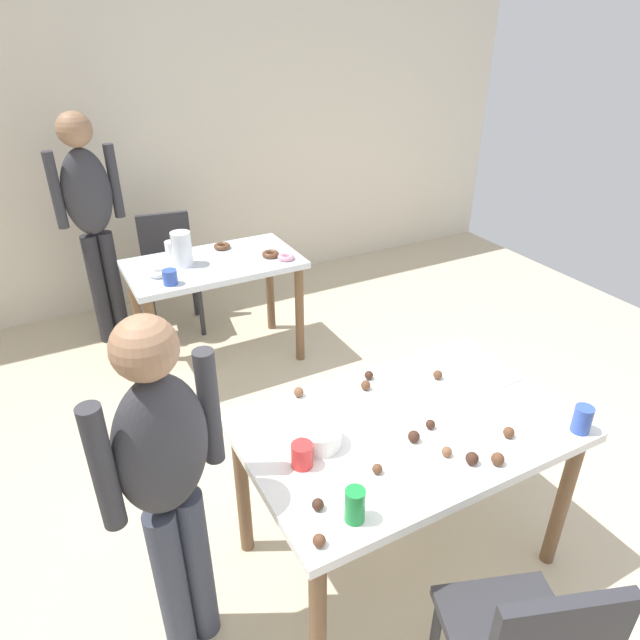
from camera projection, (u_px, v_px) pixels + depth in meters
name	position (u px, v px, depth m)	size (l,w,h in m)	color
ground_plane	(393.00, 554.00, 2.55)	(6.40, 6.40, 0.00)	beige
wall_back	(171.00, 138.00, 4.40)	(6.40, 0.10, 2.60)	beige
dining_table_near	(406.00, 442.00, 2.24)	(1.29, 0.82, 0.75)	white
dining_table_far	(215.00, 278.00, 3.68)	(1.10, 0.63, 0.75)	silver
chair_far_table	(169.00, 266.00, 4.20)	(0.45, 0.45, 0.87)	#2D2D33
person_girl_near	(167.00, 476.00, 1.80)	(0.45, 0.30, 1.44)	#383D4C
person_adult_far	(91.00, 211.00, 3.77)	(0.46, 0.25, 1.63)	#28282D
mixing_bowl	(320.00, 436.00, 2.07)	(0.16, 0.16, 0.08)	white
soda_can	(355.00, 505.00, 1.75)	(0.07, 0.07, 0.12)	#198438
fork_near	(506.00, 384.00, 2.42)	(0.17, 0.02, 0.01)	silver
cup_near_0	(582.00, 419.00, 2.13)	(0.07, 0.07, 0.11)	#3351B2
cup_near_1	(302.00, 455.00, 1.97)	(0.08, 0.08, 0.09)	red
cake_ball_0	(299.00, 392.00, 2.34)	(0.04, 0.04, 0.04)	brown
cake_ball_1	(438.00, 375.00, 2.45)	(0.04, 0.04, 0.04)	brown
cake_ball_2	(472.00, 458.00, 1.99)	(0.05, 0.05, 0.05)	#3D2319
cake_ball_3	(318.00, 504.00, 1.80)	(0.04, 0.04, 0.04)	#3D2319
cake_ball_4	(447.00, 452.00, 2.02)	(0.04, 0.04, 0.04)	brown
cake_ball_5	(509.00, 432.00, 2.11)	(0.04, 0.04, 0.04)	brown
cake_ball_6	(369.00, 375.00, 2.45)	(0.04, 0.04, 0.04)	#3D2319
cake_ball_7	(377.00, 469.00, 1.95)	(0.04, 0.04, 0.04)	brown
cake_ball_8	(498.00, 459.00, 1.98)	(0.05, 0.05, 0.05)	brown
cake_ball_9	(319.00, 540.00, 1.68)	(0.04, 0.04, 0.04)	brown
cake_ball_10	(430.00, 424.00, 2.16)	(0.04, 0.04, 0.04)	#3D2319
cake_ball_11	(366.00, 385.00, 2.38)	(0.04, 0.04, 0.04)	brown
cake_ball_12	(414.00, 436.00, 2.09)	(0.05, 0.05, 0.05)	#3D2319
pitcher_far	(182.00, 249.00, 3.52)	(0.13, 0.13, 0.22)	white
cup_far_0	(170.00, 277.00, 3.30)	(0.09, 0.09, 0.09)	#3351B2
cup_far_1	(171.00, 249.00, 3.68)	(0.08, 0.08, 0.10)	white
donut_far_0	(159.00, 272.00, 3.42)	(0.14, 0.14, 0.04)	white
donut_far_1	(286.00, 257.00, 3.65)	(0.11, 0.11, 0.03)	pink
donut_far_2	(271.00, 254.00, 3.69)	(0.11, 0.11, 0.03)	brown
donut_far_3	(222.00, 246.00, 3.81)	(0.11, 0.11, 0.03)	brown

